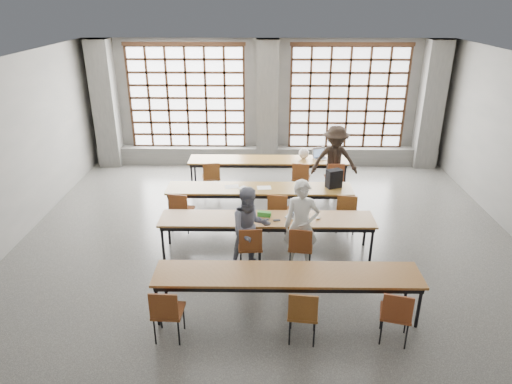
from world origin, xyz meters
TOP-DOWN VIEW (x-y plane):
  - floor at (0.00, 0.00)m, footprint 11.00×11.00m
  - ceiling at (0.00, 0.00)m, footprint 11.00×11.00m
  - wall_back at (0.00, 5.50)m, footprint 10.00×0.00m
  - column_left at (-4.50, 5.22)m, footprint 0.60×0.55m
  - column_mid at (0.00, 5.22)m, footprint 0.60×0.55m
  - column_right at (4.50, 5.22)m, footprint 0.60×0.55m
  - window_left at (-2.25, 5.42)m, footprint 3.32×0.12m
  - window_right at (2.25, 5.42)m, footprint 3.32×0.12m
  - sill_ledge at (0.00, 5.30)m, footprint 9.80×0.35m
  - desk_row_a at (0.02, 3.62)m, footprint 4.00×0.70m
  - desk_row_b at (-0.19, 1.76)m, footprint 4.00×0.70m
  - desk_row_c at (-0.04, 0.30)m, footprint 4.00×0.70m
  - desk_row_d at (0.25, -1.53)m, footprint 4.00×0.70m
  - chair_back_left at (-1.37, 2.99)m, footprint 0.49×0.49m
  - chair_back_mid at (0.81, 2.99)m, footprint 0.49×0.49m
  - chair_back_right at (1.62, 2.99)m, footprint 0.44×0.44m
  - chair_mid_left at (-1.80, 1.13)m, footprint 0.49×0.50m
  - chair_mid_centre at (0.20, 1.13)m, footprint 0.49×0.49m
  - chair_mid_right at (1.60, 1.13)m, footprint 0.49×0.49m
  - chair_front_left at (-0.33, -0.33)m, footprint 0.45×0.45m
  - chair_front_right at (0.55, -0.33)m, footprint 0.48×0.48m
  - chair_near_left at (-1.45, -2.16)m, footprint 0.44×0.44m
  - chair_near_mid at (0.45, -2.16)m, footprint 0.47×0.47m
  - chair_near_right at (1.73, -2.16)m, footprint 0.51×0.52m
  - student_male at (0.56, -0.20)m, footprint 0.64×0.45m
  - student_female at (-0.34, -0.20)m, footprint 0.90×0.80m
  - student_back at (1.62, 3.12)m, footprint 1.14×0.68m
  - laptop_front at (0.54, 0.40)m, footprint 0.45×0.42m
  - laptop_back at (1.35, 3.72)m, footprint 0.45×0.42m
  - mouse at (0.91, 0.28)m, footprint 0.11×0.09m
  - green_box at (-0.09, 0.38)m, footprint 0.26×0.14m
  - phone at (0.14, 0.20)m, footprint 0.14×0.08m
  - paper_sheet_a at (-0.79, 1.81)m, footprint 0.33×0.27m
  - paper_sheet_b at (-0.49, 1.71)m, footprint 0.36×0.35m
  - paper_sheet_c at (-0.09, 1.76)m, footprint 0.31×0.24m
  - backpack at (1.41, 1.81)m, footprint 0.37×0.31m
  - plastic_bag at (0.92, 3.67)m, footprint 0.28×0.24m
  - red_pouch at (-1.45, -2.08)m, footprint 0.21×0.10m

SIDE VIEW (x-z plane):
  - floor at x=0.00m, z-range 0.00..0.00m
  - sill_ledge at x=0.00m, z-range 0.00..0.50m
  - red_pouch at x=-1.45m, z-range 0.47..0.53m
  - chair_back_left at x=-1.37m, z-range 0.10..0.98m
  - chair_back_mid at x=0.81m, z-range 0.10..0.98m
  - chair_back_right at x=1.62m, z-range 0.10..0.98m
  - chair_mid_left at x=-1.80m, z-range 0.10..0.98m
  - chair_mid_centre at x=0.20m, z-range 0.10..0.98m
  - chair_mid_right at x=1.60m, z-range 0.10..0.98m
  - chair_front_left at x=-0.33m, z-range 0.10..0.98m
  - chair_front_right at x=0.55m, z-range 0.10..0.98m
  - chair_near_left at x=-1.45m, z-range 0.10..0.98m
  - chair_near_mid at x=0.45m, z-range 0.10..0.98m
  - chair_near_right at x=1.73m, z-range 0.10..0.98m
  - desk_row_a at x=0.02m, z-range 0.30..1.03m
  - desk_row_b at x=-0.19m, z-range 0.30..1.03m
  - desk_row_c at x=-0.04m, z-range 0.30..1.03m
  - desk_row_d at x=0.25m, z-range 0.30..1.03m
  - paper_sheet_a at x=-0.79m, z-range 0.73..0.73m
  - paper_sheet_b at x=-0.49m, z-range 0.73..0.73m
  - paper_sheet_c at x=-0.09m, z-range 0.73..0.73m
  - phone at x=0.14m, z-range 0.73..0.74m
  - mouse at x=0.91m, z-range 0.73..0.77m
  - student_female at x=-0.34m, z-range 0.00..1.55m
  - green_box at x=-0.09m, z-range 0.73..0.82m
  - laptop_front at x=0.54m, z-range 0.66..0.92m
  - laptop_back at x=1.35m, z-range 0.66..0.92m
  - student_male at x=0.56m, z-range 0.00..1.68m
  - student_back at x=1.62m, z-range 0.00..1.74m
  - plastic_bag at x=0.92m, z-range 0.73..1.02m
  - backpack at x=1.41m, z-range 0.73..1.13m
  - wall_back at x=0.00m, z-range -3.25..6.75m
  - column_left at x=-4.50m, z-range 0.00..3.50m
  - column_mid at x=0.00m, z-range 0.00..3.50m
  - column_right at x=4.50m, z-range 0.00..3.50m
  - window_left at x=-2.25m, z-range 0.40..3.40m
  - window_right at x=2.25m, z-range 0.40..3.40m
  - ceiling at x=0.00m, z-range 3.50..3.50m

